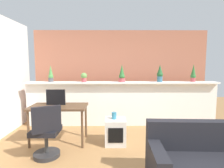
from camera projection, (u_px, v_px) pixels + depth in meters
name	position (u px, v px, depth m)	size (l,w,h in m)	color
divider_wall	(122.00, 104.00, 4.63)	(4.80, 0.16, 1.09)	white
plant_shelf	(122.00, 83.00, 4.53)	(4.80, 0.32, 0.04)	white
brick_wall_behind	(120.00, 75.00, 5.15)	(4.80, 0.10, 2.50)	#AD664C
potted_plant_0	(51.00, 74.00, 4.52)	(0.12, 0.12, 0.42)	#4C4C51
potted_plant_1	(84.00, 77.00, 4.49)	(0.15, 0.15, 0.23)	#B7474C
potted_plant_2	(122.00, 75.00, 4.50)	(0.17, 0.17, 0.43)	#B7474C
potted_plant_3	(160.00, 74.00, 4.49)	(0.15, 0.15, 0.43)	#386B84
potted_plant_4	(193.00, 74.00, 4.54)	(0.13, 0.13, 0.44)	#B7474C
desk	(59.00, 110.00, 3.58)	(1.10, 0.60, 0.75)	brown
tv_monitor	(56.00, 97.00, 3.63)	(0.38, 0.04, 0.31)	black
office_chair	(46.00, 136.00, 2.99)	(0.51, 0.52, 0.91)	#262628
side_cube_shelf	(115.00, 131.00, 3.55)	(0.40, 0.41, 0.50)	silver
vase_on_shelf	(114.00, 116.00, 3.53)	(0.09, 0.09, 0.13)	teal
couch	(212.00, 167.00, 2.25)	(1.59, 0.83, 0.80)	black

